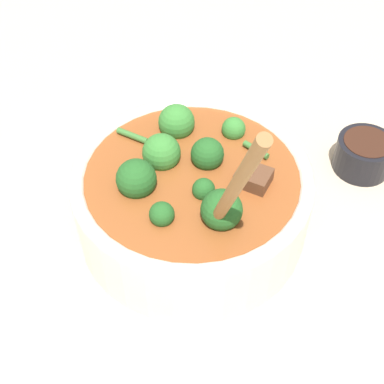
# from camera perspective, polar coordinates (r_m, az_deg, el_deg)

# --- Properties ---
(ground_plane) EXTENTS (4.00, 4.00, 0.00)m
(ground_plane) POSITION_cam_1_polar(r_m,az_deg,el_deg) (0.64, -0.00, -3.58)
(ground_plane) COLOR #C6B293
(stew_bowl) EXTENTS (0.26, 0.26, 0.26)m
(stew_bowl) POSITION_cam_1_polar(r_m,az_deg,el_deg) (0.60, -0.02, -0.30)
(stew_bowl) COLOR white
(stew_bowl) RESTS_ON ground_plane
(condiment_bowl) EXTENTS (0.07, 0.07, 0.05)m
(condiment_bowl) POSITION_cam_1_polar(r_m,az_deg,el_deg) (0.72, 17.90, 3.98)
(condiment_bowl) COLOR black
(condiment_bowl) RESTS_ON ground_plane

